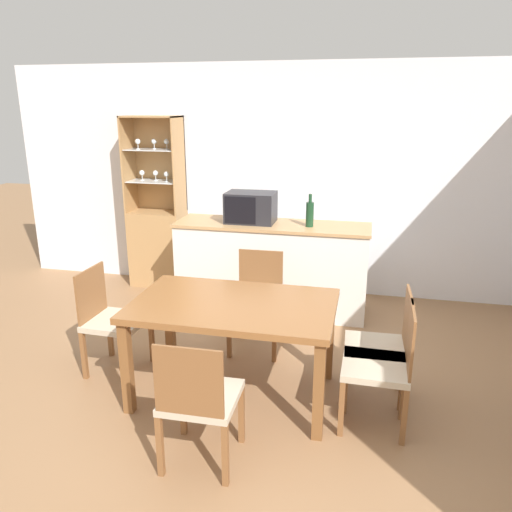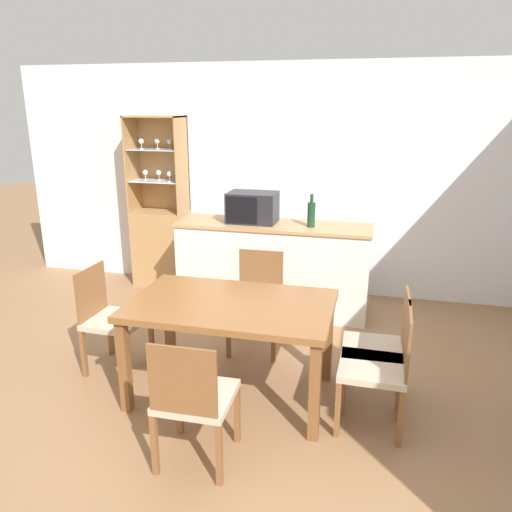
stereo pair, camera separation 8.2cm
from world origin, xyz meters
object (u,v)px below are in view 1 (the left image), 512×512
(dining_chair_side_left_far, at_px, (112,320))
(microwave, at_px, (251,207))
(dining_table, at_px, (234,314))
(dining_chair_side_right_near, at_px, (382,365))
(display_cabinet, at_px, (158,235))
(dining_chair_head_near, at_px, (199,399))
(dining_chair_side_right_far, at_px, (382,347))
(wine_bottle, at_px, (310,214))
(dining_chair_head_far, at_px, (257,301))

(dining_chair_side_left_far, relative_size, microwave, 1.74)
(dining_table, xyz_separation_m, dining_chair_side_left_far, (-1.06, 0.14, -0.21))
(dining_table, bearing_deg, dining_chair_side_left_far, 172.65)
(dining_chair_side_left_far, bearing_deg, dining_chair_side_right_near, 84.40)
(display_cabinet, bearing_deg, dining_table, -54.75)
(display_cabinet, relative_size, dining_table, 1.36)
(dining_chair_side_left_far, height_order, dining_chair_head_near, same)
(dining_chair_side_left_far, height_order, dining_chair_side_right_far, same)
(microwave, distance_m, wine_bottle, 0.62)
(dining_chair_side_right_far, xyz_separation_m, microwave, (-1.33, 1.55, 0.65))
(dining_chair_side_left_far, xyz_separation_m, microwave, (0.79, 1.55, 0.65))
(dining_table, height_order, dining_chair_side_left_far, dining_chair_side_left_far)
(dining_chair_head_far, bearing_deg, dining_chair_side_right_near, 137.80)
(dining_table, relative_size, dining_chair_head_near, 1.69)
(wine_bottle, bearing_deg, dining_chair_side_left_far, -133.42)
(dining_chair_head_far, xyz_separation_m, microwave, (-0.27, 0.90, 0.65))
(microwave, bearing_deg, dining_chair_side_right_near, -53.76)
(wine_bottle, bearing_deg, dining_chair_head_near, -98.11)
(dining_chair_side_right_near, xyz_separation_m, dining_chair_side_left_far, (-2.12, 0.27, 0.00))
(dining_chair_head_near, distance_m, dining_chair_head_far, 1.57)
(dining_chair_side_left_far, distance_m, wine_bottle, 2.14)
(dining_chair_side_right_near, distance_m, dining_chair_head_near, 1.24)
(wine_bottle, bearing_deg, display_cabinet, 164.05)
(dining_table, bearing_deg, dining_chair_head_far, 90.07)
(dining_chair_side_right_near, height_order, dining_chair_head_far, same)
(dining_chair_head_near, relative_size, microwave, 1.74)
(dining_chair_side_right_far, height_order, dining_chair_head_near, same)
(display_cabinet, xyz_separation_m, dining_chair_head_near, (1.52, -2.94, -0.16))
(dining_chair_side_left_far, bearing_deg, dining_chair_head_near, 50.79)
(dining_chair_head_near, bearing_deg, dining_chair_head_far, 89.10)
(dining_table, bearing_deg, wine_bottle, 78.04)
(dining_chair_head_near, xyz_separation_m, microwave, (-0.27, 2.47, 0.65))
(display_cabinet, distance_m, dining_chair_side_left_far, 2.08)
(dining_chair_side_right_far, bearing_deg, display_cabinet, 50.29)
(dining_chair_side_left_far, distance_m, dining_chair_head_near, 1.41)
(dining_chair_side_right_near, relative_size, dining_chair_head_near, 1.00)
(display_cabinet, relative_size, wine_bottle, 6.07)
(dining_chair_side_right_near, bearing_deg, dining_chair_side_left_far, 83.49)
(dining_chair_side_right_near, distance_m, wine_bottle, 2.00)
(dining_table, height_order, dining_chair_head_far, dining_chair_head_far)
(dining_chair_side_left_far, relative_size, dining_chair_side_right_far, 1.00)
(dining_chair_head_near, bearing_deg, dining_chair_side_right_far, 40.02)
(dining_chair_side_right_near, relative_size, dining_chair_head_far, 1.00)
(display_cabinet, xyz_separation_m, wine_bottle, (1.87, -0.53, 0.47))
(dining_chair_side_right_near, relative_size, wine_bottle, 2.64)
(dining_chair_side_right_far, relative_size, microwave, 1.74)
(dining_chair_side_right_far, bearing_deg, dining_chair_head_far, 56.91)
(dining_chair_side_right_far, relative_size, wine_bottle, 2.64)
(dining_chair_side_left_far, distance_m, dining_chair_head_far, 1.24)
(display_cabinet, distance_m, dining_table, 2.64)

